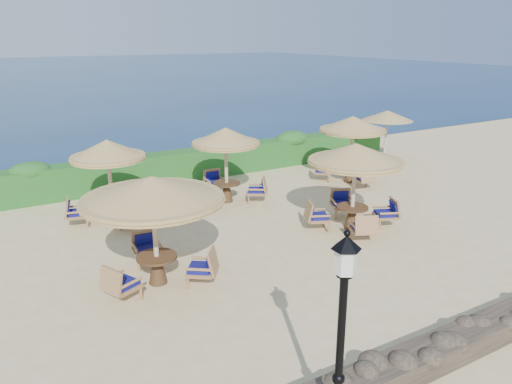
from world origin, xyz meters
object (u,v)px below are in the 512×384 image
extra_parasol (387,116)px  cafe_set_1 (355,171)px  cafe_set_0 (153,204)px  cafe_set_3 (226,152)px  cafe_set_2 (109,168)px  cafe_set_4 (352,136)px  lamp_post (340,356)px

extra_parasol → cafe_set_1: cafe_set_1 is taller
cafe_set_0 → cafe_set_3: (4.20, 4.58, -0.22)m
cafe_set_2 → cafe_set_4: bearing=-1.9°
cafe_set_0 → cafe_set_1: same height
lamp_post → cafe_set_2: lamp_post is taller
extra_parasol → cafe_set_4: cafe_set_4 is taller
cafe_set_1 → cafe_set_2: bearing=145.6°
cafe_set_1 → cafe_set_2: size_ratio=1.05×
cafe_set_0 → cafe_set_2: 4.59m
cafe_set_2 → cafe_set_4: same height
lamp_post → cafe_set_3: (3.73, 10.65, 0.24)m
cafe_set_0 → cafe_set_3: same height
cafe_set_0 → extra_parasol: bearing=24.4°
extra_parasol → cafe_set_1: size_ratio=0.85×
cafe_set_4 → cafe_set_0: bearing=-156.0°
cafe_set_3 → extra_parasol: bearing=8.7°
cafe_set_0 → cafe_set_4: bearing=24.0°
cafe_set_2 → cafe_set_3: same height
lamp_post → cafe_set_0: lamp_post is taller
cafe_set_2 → cafe_set_3: bearing=-0.1°
cafe_set_2 → cafe_set_3: size_ratio=0.98×
lamp_post → cafe_set_3: bearing=70.7°
cafe_set_0 → cafe_set_1: 6.33m
extra_parasol → cafe_set_4: bearing=-154.6°
lamp_post → cafe_set_1: bearing=47.7°
lamp_post → cafe_set_3: lamp_post is taller
lamp_post → extra_parasol: lamp_post is taller
cafe_set_0 → cafe_set_4: same height
cafe_set_1 → cafe_set_4: 5.08m
extra_parasol → cafe_set_3: size_ratio=0.87×
extra_parasol → lamp_post: bearing=-136.4°
extra_parasol → cafe_set_4: (-3.49, -1.66, -0.31)m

